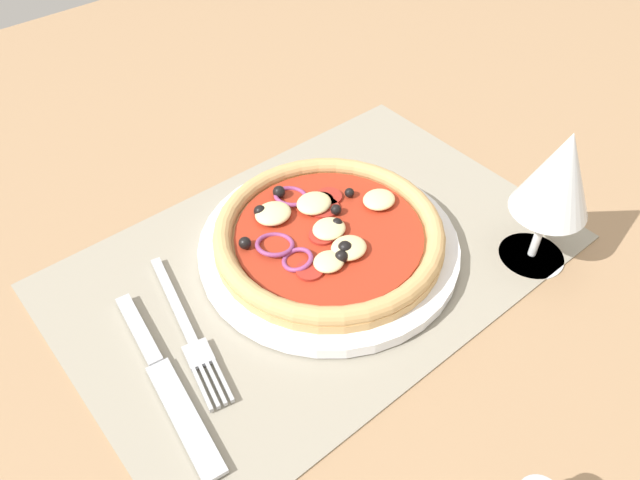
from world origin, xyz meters
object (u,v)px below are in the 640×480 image
at_px(knife, 165,380).
at_px(pizza, 326,231).
at_px(plate, 326,244).
at_px(fork, 189,334).
at_px(wine_glass, 558,178).

bearing_deg(knife, pizza, 106.87).
xyz_separation_m(plate, fork, (0.16, 0.01, -0.00)).
xyz_separation_m(pizza, fork, (0.16, 0.01, -0.02)).
bearing_deg(fork, pizza, 104.13).
xyz_separation_m(plate, pizza, (0.00, -0.00, 0.02)).
bearing_deg(plate, pizza, -72.45).
height_order(plate, wine_glass, wine_glass).
relative_size(knife, wine_glass, 1.35).
relative_size(plate, fork, 1.44).
bearing_deg(plate, wine_glass, 138.09).
height_order(fork, knife, knife).
relative_size(plate, wine_glass, 1.73).
bearing_deg(knife, wine_glass, 81.05).
xyz_separation_m(pizza, wine_glass, (-0.15, 0.14, 0.07)).
bearing_deg(wine_glass, pizza, -42.01).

